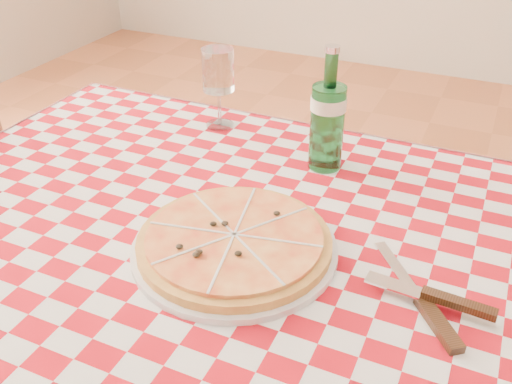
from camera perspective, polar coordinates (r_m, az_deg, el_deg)
dining_table at (r=0.94m, az=-0.40°, el=-10.29°), size 1.20×0.80×0.75m
tablecloth at (r=0.88m, az=-0.42°, el=-5.73°), size 1.30×0.90×0.01m
pizza_plate at (r=0.85m, az=-2.18°, el=-4.92°), size 0.36×0.36×0.04m
water_bottle at (r=1.04m, az=7.22°, el=8.19°), size 0.07×0.07×0.23m
wine_glass at (r=1.21m, az=-3.75°, el=10.27°), size 0.08×0.08×0.17m
cutlery at (r=0.81m, az=16.18°, el=-9.83°), size 0.30×0.28×0.03m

